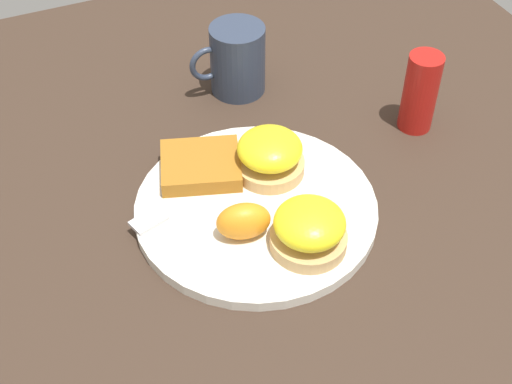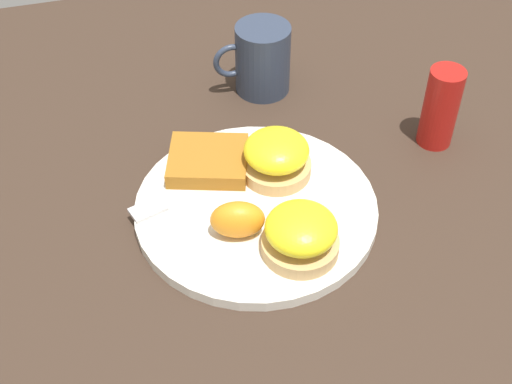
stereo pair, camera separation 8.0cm
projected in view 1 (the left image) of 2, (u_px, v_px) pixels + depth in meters
ground_plane at (256, 213)px, 0.83m from camera, size 1.10×1.10×0.00m
plate at (256, 209)px, 0.82m from camera, size 0.28×0.28×0.01m
sandwich_benedict_left at (309, 229)px, 0.76m from camera, size 0.08×0.08×0.05m
sandwich_benedict_right at (270, 155)px, 0.84m from camera, size 0.08×0.08×0.05m
hashbrown_patty at (201, 165)px, 0.85m from camera, size 0.11×0.11×0.02m
orange_wedge at (243, 221)px, 0.77m from camera, size 0.07×0.05×0.04m
fork at (194, 194)px, 0.83m from camera, size 0.19×0.08×0.00m
cup at (237, 60)px, 0.96m from camera, size 0.11×0.07×0.10m
condiment_bottle at (420, 92)px, 0.90m from camera, size 0.04×0.04×0.11m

